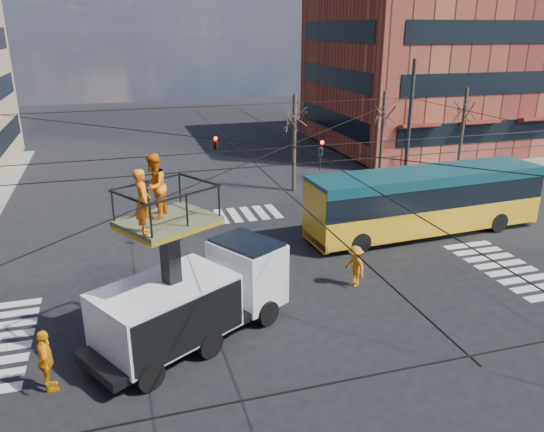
% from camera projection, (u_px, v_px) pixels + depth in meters
% --- Properties ---
extents(ground, '(120.00, 120.00, 0.00)m').
position_uv_depth(ground, '(284.00, 301.00, 20.02)').
color(ground, black).
rests_on(ground, ground).
extents(sidewalk_ne, '(18.00, 18.00, 0.12)m').
position_uv_depth(sidewalk_ne, '(444.00, 149.00, 44.64)').
color(sidewalk_ne, slate).
rests_on(sidewalk_ne, ground).
extents(crosswalks, '(22.40, 22.40, 0.02)m').
position_uv_depth(crosswalks, '(284.00, 300.00, 20.02)').
color(crosswalks, silver).
rests_on(crosswalks, ground).
extents(building_ne, '(20.06, 16.06, 14.00)m').
position_uv_depth(building_ne, '(443.00, 61.00, 45.27)').
color(building_ne, maroon).
rests_on(building_ne, ground).
extents(overhead_network, '(24.24, 24.24, 8.00)m').
position_uv_depth(overhead_network, '(280.00, 189.00, 18.93)').
color(overhead_network, '#2D2D30').
rests_on(overhead_network, ground).
extents(tree_a, '(2.00, 2.00, 6.00)m').
position_uv_depth(tree_a, '(295.00, 117.00, 32.01)').
color(tree_a, '#382B21').
rests_on(tree_a, ground).
extents(tree_b, '(2.00, 2.00, 6.00)m').
position_uv_depth(tree_b, '(384.00, 113.00, 33.63)').
color(tree_b, '#382B21').
rests_on(tree_b, ground).
extents(tree_c, '(2.00, 2.00, 6.00)m').
position_uv_depth(tree_c, '(465.00, 109.00, 35.26)').
color(tree_c, '#382B21').
rests_on(tree_c, ground).
extents(utility_truck, '(7.22, 5.48, 6.33)m').
position_uv_depth(utility_truck, '(193.00, 281.00, 16.98)').
color(utility_truck, black).
rests_on(utility_truck, ground).
extents(city_bus, '(12.25, 3.31, 3.20)m').
position_uv_depth(city_bus, '(425.00, 200.00, 26.10)').
color(city_bus, '#C49612').
rests_on(city_bus, ground).
extents(traffic_cone, '(0.36, 0.36, 0.63)m').
position_uv_depth(traffic_cone, '(93.00, 358.00, 16.01)').
color(traffic_cone, orange).
rests_on(traffic_cone, ground).
extents(worker_ground, '(0.64, 1.18, 1.91)m').
position_uv_depth(worker_ground, '(46.00, 361.00, 14.78)').
color(worker_ground, orange).
rests_on(worker_ground, ground).
extents(flagger, '(0.83, 1.19, 1.69)m').
position_uv_depth(flagger, '(355.00, 266.00, 20.94)').
color(flagger, orange).
rests_on(flagger, ground).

